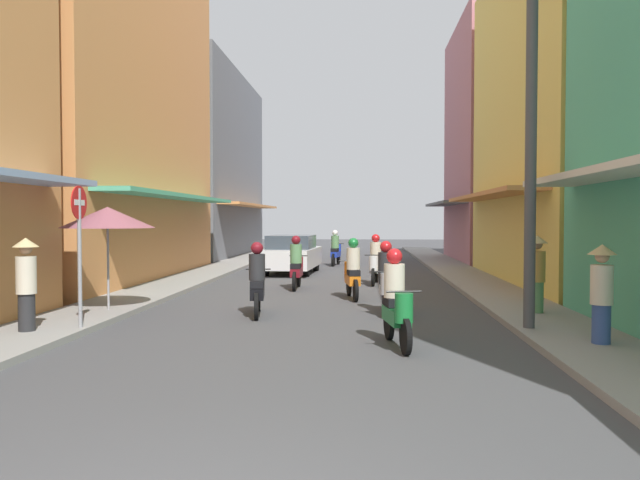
# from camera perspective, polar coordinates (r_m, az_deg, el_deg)

# --- Properties ---
(ground_plane) EXTENTS (88.44, 88.44, 0.00)m
(ground_plane) POSITION_cam_1_polar(r_m,az_deg,el_deg) (19.94, 0.76, -4.02)
(ground_plane) COLOR #424244
(sidewalk_left) EXTENTS (1.74, 48.20, 0.12)m
(sidewalk_left) POSITION_cam_1_polar(r_m,az_deg,el_deg) (20.72, -12.27, -3.67)
(sidewalk_left) COLOR gray
(sidewalk_left) RESTS_ON ground
(sidewalk_right) EXTENTS (1.74, 48.20, 0.12)m
(sidewalk_right) POSITION_cam_1_polar(r_m,az_deg,el_deg) (20.22, 14.12, -3.82)
(sidewalk_right) COLOR gray
(sidewalk_right) RESTS_ON ground
(building_left_mid) EXTENTS (7.05, 12.87, 12.72)m
(building_left_mid) POSITION_cam_1_polar(r_m,az_deg,el_deg) (23.17, -21.24, 12.46)
(building_left_mid) COLOR #D88C4C
(building_left_mid) RESTS_ON ground
(building_left_far) EXTENTS (7.05, 13.62, 9.96)m
(building_left_far) POSITION_cam_1_polar(r_m,az_deg,el_deg) (35.83, -11.76, 6.54)
(building_left_far) COLOR slate
(building_left_far) RESTS_ON ground
(building_right_mid) EXTENTS (7.05, 11.30, 10.72)m
(building_right_mid) POSITION_cam_1_polar(r_m,az_deg,el_deg) (21.89, 24.16, 10.40)
(building_right_mid) COLOR #EFD159
(building_right_mid) RESTS_ON ground
(building_right_far) EXTENTS (7.05, 8.62, 11.33)m
(building_right_far) POSITION_cam_1_polar(r_m,az_deg,el_deg) (32.05, 17.51, 8.27)
(building_right_far) COLOR #B7727F
(building_right_far) RESTS_ON ground
(motorbike_maroon) EXTENTS (0.55, 1.81, 1.58)m
(motorbike_maroon) POSITION_cam_1_polar(r_m,az_deg,el_deg) (18.54, -2.13, -2.28)
(motorbike_maroon) COLOR black
(motorbike_maroon) RESTS_ON ground
(motorbike_blue) EXTENTS (0.56, 1.80, 1.58)m
(motorbike_blue) POSITION_cam_1_polar(r_m,az_deg,el_deg) (27.93, 1.43, -0.87)
(motorbike_blue) COLOR black
(motorbike_blue) RESTS_ON ground
(motorbike_green) EXTENTS (0.58, 1.80, 1.58)m
(motorbike_green) POSITION_cam_1_polar(r_m,az_deg,el_deg) (10.28, 6.92, -5.67)
(motorbike_green) COLOR black
(motorbike_green) RESTS_ON ground
(motorbike_black) EXTENTS (0.55, 1.80, 1.58)m
(motorbike_black) POSITION_cam_1_polar(r_m,az_deg,el_deg) (13.51, -5.67, -3.85)
(motorbike_black) COLOR black
(motorbike_black) RESTS_ON ground
(motorbike_orange) EXTENTS (0.57, 1.80, 1.58)m
(motorbike_orange) POSITION_cam_1_polar(r_m,az_deg,el_deg) (16.28, 2.93, -2.87)
(motorbike_orange) COLOR black
(motorbike_orange) RESTS_ON ground
(motorbike_white) EXTENTS (0.55, 1.81, 1.58)m
(motorbike_white) POSITION_cam_1_polar(r_m,az_deg,el_deg) (19.98, 5.00, -1.99)
(motorbike_white) COLOR black
(motorbike_white) RESTS_ON ground
(motorbike_silver) EXTENTS (0.55, 1.81, 1.58)m
(motorbike_silver) POSITION_cam_1_polar(r_m,az_deg,el_deg) (13.84, 5.99, -3.72)
(motorbike_silver) COLOR black
(motorbike_silver) RESTS_ON ground
(parked_car) EXTENTS (2.00, 4.20, 1.45)m
(parked_car) POSITION_cam_1_polar(r_m,az_deg,el_deg) (23.85, -2.56, -1.27)
(parked_car) COLOR silver
(parked_car) RESTS_ON ground
(pedestrian_midway) EXTENTS (0.44, 0.44, 1.74)m
(pedestrian_midway) POSITION_cam_1_polar(r_m,az_deg,el_deg) (12.04, -24.99, -3.42)
(pedestrian_midway) COLOR #262628
(pedestrian_midway) RESTS_ON ground
(pedestrian_far) EXTENTS (0.44, 0.44, 1.67)m
(pedestrian_far) POSITION_cam_1_polar(r_m,az_deg,el_deg) (10.76, 24.08, -4.23)
(pedestrian_far) COLOR #334C8C
(pedestrian_far) RESTS_ON ground
(pedestrian_foreground) EXTENTS (0.44, 0.44, 1.72)m
(pedestrian_foreground) POSITION_cam_1_polar(r_m,az_deg,el_deg) (13.82, 18.98, -2.72)
(pedestrian_foreground) COLOR #598C59
(pedestrian_foreground) RESTS_ON ground
(vendor_umbrella) EXTENTS (1.99, 1.99, 2.32)m
(vendor_umbrella) POSITION_cam_1_polar(r_m,az_deg,el_deg) (14.22, -18.62, 1.93)
(vendor_umbrella) COLOR #99999E
(vendor_umbrella) RESTS_ON ground
(utility_pole) EXTENTS (0.20, 1.20, 6.87)m
(utility_pole) POSITION_cam_1_polar(r_m,az_deg,el_deg) (11.89, 18.50, 8.84)
(utility_pole) COLOR #4C4C4F
(utility_pole) RESTS_ON ground
(street_sign_no_entry) EXTENTS (0.07, 0.60, 2.65)m
(street_sign_no_entry) POSITION_cam_1_polar(r_m,az_deg,el_deg) (12.01, -20.89, 0.16)
(street_sign_no_entry) COLOR gray
(street_sign_no_entry) RESTS_ON ground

